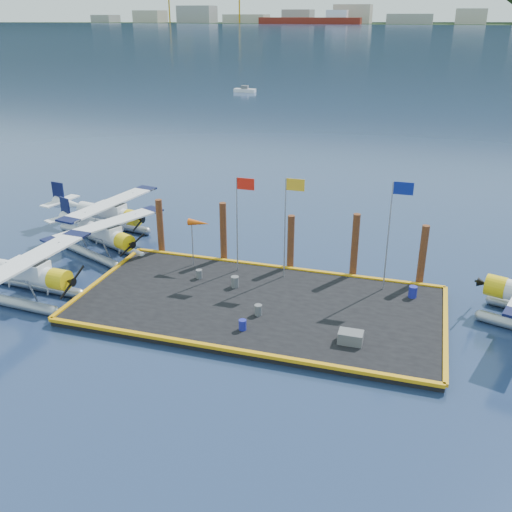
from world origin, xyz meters
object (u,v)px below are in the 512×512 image
(drum_4, at_px, (413,292))
(piling_4, at_px, (422,257))
(flagpole_red, at_px, (240,210))
(seaplane_c, at_px, (108,215))
(drum_3, at_px, (243,325))
(drum_5, at_px, (235,282))
(piling_0, at_px, (160,228))
(flagpole_yellow, at_px, (289,213))
(crate, at_px, (351,337))
(flagpole_blue, at_px, (393,220))
(windsock, at_px, (199,224))
(piling_2, at_px, (291,244))
(drum_0, at_px, (199,274))
(piling_1, at_px, (223,234))
(piling_3, at_px, (355,248))
(drum_1, at_px, (258,310))
(seaplane_a, at_px, (25,276))
(seaplane_b, at_px, (104,236))

(drum_4, relative_size, piling_4, 0.17)
(piling_4, bearing_deg, flagpole_red, -171.57)
(seaplane_c, height_order, drum_3, seaplane_c)
(drum_4, height_order, drum_5, drum_4)
(piling_0, distance_m, piling_4, 17.00)
(drum_4, height_order, piling_0, piling_0)
(seaplane_c, relative_size, flagpole_yellow, 1.54)
(crate, height_order, flagpole_blue, flagpole_blue)
(windsock, height_order, piling_2, piling_2)
(windsock, bearing_deg, drum_0, -69.94)
(piling_1, bearing_deg, piling_3, 0.00)
(drum_0, xyz_separation_m, piling_0, (-4.12, 3.37, 1.33))
(drum_1, distance_m, piling_1, 8.15)
(drum_0, height_order, crate, crate)
(flagpole_yellow, xyz_separation_m, piling_4, (7.80, 1.60, -2.51))
(piling_2, xyz_separation_m, piling_4, (8.00, 0.00, 0.10))
(seaplane_a, xyz_separation_m, drum_5, (11.19, 4.24, -0.77))
(seaplane_a, height_order, seaplane_b, seaplane_a)
(drum_5, xyz_separation_m, flagpole_red, (-0.39, 2.27, 3.67))
(drum_1, bearing_deg, seaplane_b, 155.61)
(seaplane_a, xyz_separation_m, piling_2, (13.59, 8.12, 0.40))
(piling_1, relative_size, piling_3, 0.98)
(windsock, bearing_deg, seaplane_c, 154.78)
(drum_0, height_order, piling_2, piling_2)
(flagpole_yellow, bearing_deg, seaplane_b, 177.33)
(piling_2, bearing_deg, windsock, -163.85)
(drum_4, height_order, flagpole_red, flagpole_red)
(seaplane_c, height_order, piling_3, piling_3)
(seaplane_c, xyz_separation_m, piling_0, (5.64, -2.69, 0.53))
(piling_1, bearing_deg, drum_3, -64.24)
(piling_1, bearing_deg, seaplane_c, 165.12)
(seaplane_a, xyz_separation_m, flagpole_blue, (19.79, 6.52, 3.19))
(drum_0, relative_size, piling_3, 0.13)
(flagpole_yellow, height_order, flagpole_blue, flagpole_blue)
(seaplane_b, distance_m, drum_3, 14.40)
(crate, bearing_deg, windsock, 148.41)
(windsock, distance_m, piling_1, 2.21)
(seaplane_b, relative_size, piling_2, 2.29)
(crate, bearing_deg, piling_2, 121.83)
(drum_3, relative_size, piling_3, 0.13)
(drum_3, bearing_deg, piling_1, 115.76)
(seaplane_a, bearing_deg, flagpole_red, 125.22)
(seaplane_a, bearing_deg, windsock, 133.04)
(seaplane_a, height_order, drum_1, seaplane_a)
(flagpole_yellow, distance_m, flagpole_blue, 6.00)
(flagpole_red, distance_m, piling_0, 6.84)
(seaplane_c, height_order, piling_2, piling_2)
(seaplane_c, xyz_separation_m, piling_1, (10.14, -2.69, 0.63))
(drum_0, relative_size, flagpole_yellow, 0.09)
(windsock, height_order, piling_4, piling_4)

